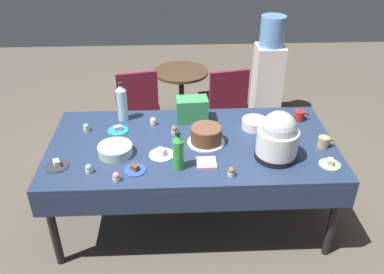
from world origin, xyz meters
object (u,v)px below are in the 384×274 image
at_px(cupcake_mint, 153,121).
at_px(coffee_mug_red, 300,116).
at_px(round_cafe_table, 181,89).
at_px(ceramic_snack_bowl, 254,124).
at_px(dessert_plate_teal, 118,130).
at_px(water_cooler, 268,71).
at_px(dessert_plate_sage, 330,164).
at_px(maroon_chair_left, 137,99).
at_px(frosted_layer_cake, 206,135).
at_px(soda_bottle_lime_soda, 178,152).
at_px(slow_cooker, 278,137).
at_px(cupcake_lemon, 86,128).
at_px(cupcake_cocoa, 116,177).
at_px(potluck_table, 192,149).
at_px(cupcake_berry, 174,130).
at_px(cupcake_rose, 89,169).
at_px(cupcake_vanilla, 232,172).
at_px(glass_salad_bowl, 115,150).
at_px(soda_carton, 192,109).
at_px(dessert_plate_white, 162,154).
at_px(soda_bottle_water, 122,103).
at_px(dessert_plate_cobalt, 135,169).
at_px(coffee_mug_tan, 324,142).
at_px(maroon_chair_right, 225,98).
at_px(dessert_plate_charcoal, 57,165).

distance_m(cupcake_mint, coffee_mug_red, 1.23).
bearing_deg(round_cafe_table, ceramic_snack_bowl, -66.59).
bearing_deg(dessert_plate_teal, water_cooler, 44.90).
bearing_deg(dessert_plate_sage, maroon_chair_left, 132.43).
relative_size(frosted_layer_cake, soda_bottle_lime_soda, 0.98).
distance_m(slow_cooker, water_cooler, 2.06).
relative_size(frosted_layer_cake, cupcake_lemon, 4.28).
bearing_deg(cupcake_cocoa, potluck_table, 40.81).
relative_size(cupcake_berry, round_cafe_table, 0.09).
bearing_deg(slow_cooker, maroon_chair_left, 126.71).
relative_size(slow_cooker, round_cafe_table, 0.51).
bearing_deg(slow_cooker, round_cafe_table, 110.44).
distance_m(cupcake_cocoa, cupcake_mint, 0.78).
bearing_deg(cupcake_rose, round_cafe_table, 70.13).
bearing_deg(round_cafe_table, potluck_table, -88.12).
bearing_deg(cupcake_vanilla, cupcake_cocoa, -178.33).
height_order(glass_salad_bowl, maroon_chair_left, maroon_chair_left).
relative_size(potluck_table, maroon_chair_left, 2.59).
bearing_deg(soda_carton, cupcake_lemon, -173.42).
xyz_separation_m(round_cafe_table, water_cooler, (1.03, 0.25, 0.09)).
height_order(dessert_plate_white, soda_bottle_water, soda_bottle_water).
xyz_separation_m(dessert_plate_cobalt, coffee_mug_tan, (1.41, 0.24, 0.03)).
xyz_separation_m(dessert_plate_sage, dessert_plate_cobalt, (-1.38, -0.00, -0.00)).
bearing_deg(soda_bottle_water, glass_salad_bowl, -90.74).
bearing_deg(ceramic_snack_bowl, soda_carton, 162.62).
relative_size(dessert_plate_white, water_cooler, 0.15).
xyz_separation_m(frosted_layer_cake, coffee_mug_red, (0.82, 0.32, -0.02)).
height_order(dessert_plate_teal, water_cooler, water_cooler).
bearing_deg(coffee_mug_red, cupcake_vanilla, -132.04).
distance_m(dessert_plate_teal, maroon_chair_right, 1.51).
bearing_deg(cupcake_rose, dessert_plate_sage, 0.39).
bearing_deg(dessert_plate_teal, coffee_mug_tan, -10.94).
distance_m(soda_bottle_water, coffee_mug_red, 1.50).
height_order(cupcake_cocoa, coffee_mug_tan, coffee_mug_tan).
xyz_separation_m(slow_cooker, cupcake_cocoa, (-1.13, -0.23, -0.14)).
bearing_deg(soda_carton, soda_bottle_lime_soda, -103.42).
bearing_deg(maroon_chair_left, dessert_plate_white, -78.31).
bearing_deg(round_cafe_table, soda_carton, -86.76).
height_order(slow_cooker, glass_salad_bowl, slow_cooker).
relative_size(maroon_chair_right, round_cafe_table, 1.18).
xyz_separation_m(glass_salad_bowl, dessert_plate_sage, (1.54, -0.21, -0.02)).
relative_size(ceramic_snack_bowl, dessert_plate_charcoal, 1.29).
xyz_separation_m(dessert_plate_cobalt, coffee_mug_red, (1.34, 0.66, 0.03)).
bearing_deg(dessert_plate_teal, glass_salad_bowl, -86.62).
distance_m(glass_salad_bowl, maroon_chair_left, 1.46).
xyz_separation_m(potluck_table, dessert_plate_teal, (-0.59, 0.20, 0.07)).
bearing_deg(cupcake_lemon, soda_bottle_water, 33.19).
bearing_deg(slow_cooker, soda_bottle_water, 151.93).
bearing_deg(slow_cooker, dessert_plate_cobalt, -173.14).
bearing_deg(water_cooler, potluck_table, -118.99).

